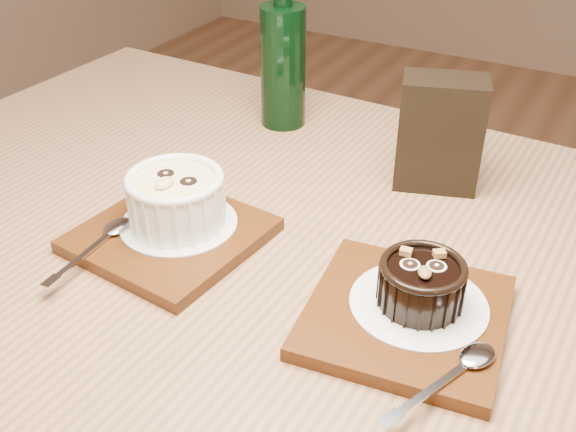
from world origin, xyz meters
name	(u,v)px	position (x,y,z in m)	size (l,w,h in m)	color
table	(288,307)	(-0.02, -0.28, 0.66)	(1.23, 0.84, 0.75)	brown
tray_left	(171,235)	(-0.13, -0.34, 0.76)	(0.18, 0.18, 0.01)	#51280D
doily_left	(179,223)	(-0.13, -0.33, 0.77)	(0.13, 0.13, 0.00)	white
ramekin_white	(176,197)	(-0.13, -0.33, 0.80)	(0.11, 0.11, 0.06)	white
spoon_left	(97,243)	(-0.18, -0.40, 0.77)	(0.03, 0.13, 0.01)	silver
tray_right	(405,317)	(0.14, -0.34, 0.76)	(0.18, 0.18, 0.01)	#51280D
doily_right	(419,303)	(0.15, -0.33, 0.77)	(0.13, 0.13, 0.00)	white
ramekin_dark	(422,282)	(0.15, -0.33, 0.79)	(0.08, 0.08, 0.05)	black
spoon_right	(451,375)	(0.20, -0.40, 0.77)	(0.03, 0.13, 0.01)	silver
condiment_stand	(440,133)	(0.08, -0.08, 0.82)	(0.10, 0.06, 0.14)	black
green_bottle	(283,62)	(-0.18, -0.01, 0.84)	(0.06, 0.06, 0.24)	black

